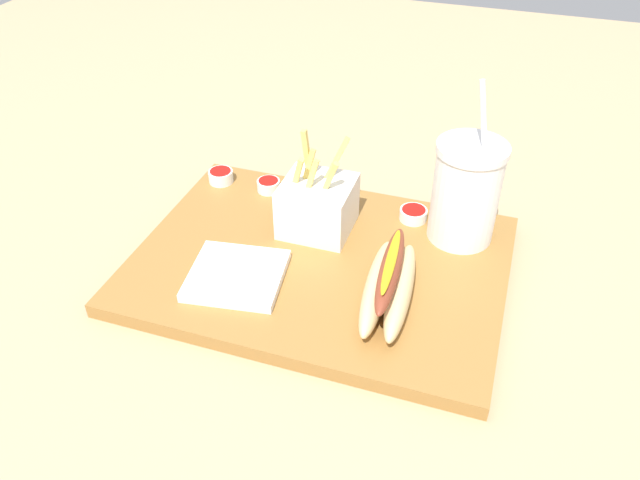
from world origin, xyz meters
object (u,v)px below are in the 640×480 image
Objects in this scene: soda_cup at (466,192)px; napkin_stack at (237,275)px; fries_basket at (317,205)px; ketchup_cup_1 at (221,176)px; ketchup_cup_3 at (269,185)px; ketchup_cup_2 at (413,214)px; hot_dog_1 at (389,284)px.

napkin_stack is (-0.25, -0.18, -0.07)m from soda_cup.
soda_cup reaches higher than fries_basket.
fries_basket is 0.15m from napkin_stack.
soda_cup is 5.94× the size of ketchup_cup_1.
ketchup_cup_3 is at bearing 146.50° from fries_basket.
soda_cup is 1.61× the size of fries_basket.
napkin_stack is at bearing -132.77° from ketchup_cup_2.
ketchup_cup_2 is at bearing 26.93° from fries_basket.
soda_cup reaches higher than napkin_stack.
hot_dog_1 reaches higher than napkin_stack.
hot_dog_1 reaches higher than ketchup_cup_2.
fries_basket reaches higher than ketchup_cup_3.
fries_basket is at bearing -33.50° from ketchup_cup_3.
hot_dog_1 reaches higher than ketchup_cup_3.
hot_dog_1 is 0.18m from ketchup_cup_2.
ketchup_cup_2 is 0.27m from napkin_stack.
ketchup_cup_2 is 0.22m from ketchup_cup_3.
ketchup_cup_3 is (-0.10, 0.07, -0.03)m from fries_basket.
ketchup_cup_2 is (0.30, -0.00, -0.00)m from ketchup_cup_1.
ketchup_cup_3 is (0.08, 0.00, -0.00)m from ketchup_cup_1.
soda_cup is 0.18m from hot_dog_1.
soda_cup is at bearing 68.73° from hot_dog_1.
ketchup_cup_1 is at bearing 179.18° from ketchup_cup_2.
soda_cup is 1.94× the size of napkin_stack.
ketchup_cup_1 reaches higher than ketchup_cup_3.
soda_cup is 0.38m from ketchup_cup_1.
ketchup_cup_1 is at bearing 120.36° from napkin_stack.
napkin_stack is (-0.06, -0.14, -0.03)m from fries_basket.
ketchup_cup_3 is at bearing 141.70° from hot_dog_1.
hot_dog_1 is (0.13, -0.11, -0.01)m from fries_basket.
ketchup_cup_3 is at bearing 178.84° from ketchup_cup_2.
hot_dog_1 is 0.19m from napkin_stack.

